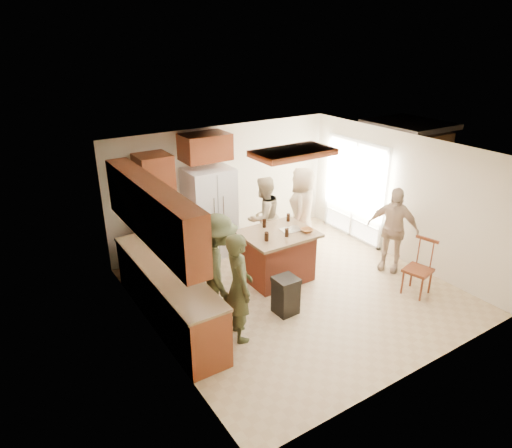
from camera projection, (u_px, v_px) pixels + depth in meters
room_shell at (399, 179)px, 11.12m from camera, size 8.00×5.20×5.00m
person_front_left at (239, 287)px, 6.52m from camera, size 0.58×0.70×1.68m
person_behind_left at (264, 217)px, 9.00m from camera, size 0.89×0.67×1.64m
person_behind_right at (302, 209)px, 9.28m from camera, size 1.00×0.98×1.74m
person_side_right at (392, 229)px, 8.47m from camera, size 0.89×1.07×1.63m
person_counter at (218, 268)px, 6.98m from camera, size 0.88×1.24×1.74m
left_cabinetry at (162, 267)px, 6.83m from camera, size 0.64×3.00×2.30m
back_wall_units at (170, 196)px, 8.51m from camera, size 1.80×0.60×2.45m
refrigerator at (210, 212)px, 9.02m from camera, size 0.90×0.76×1.80m
kitchen_island at (278, 255)px, 8.23m from camera, size 1.28×1.03×0.93m
island_items at (289, 230)px, 8.06m from camera, size 0.97×0.73×0.15m
trash_bin at (286, 295)px, 7.29m from camera, size 0.36×0.36×0.63m
spindle_chair at (419, 270)px, 7.79m from camera, size 0.51×0.51×0.99m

